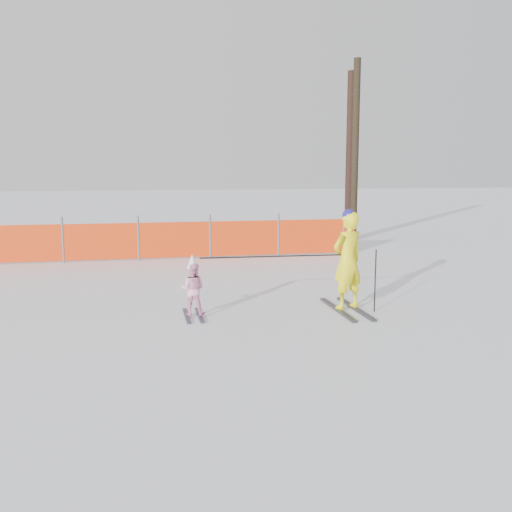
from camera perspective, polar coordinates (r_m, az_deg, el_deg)
The scene contains 6 objects.
ground at distance 9.79m, azimuth 0.60°, elevation -6.23°, with size 120.00×120.00×0.00m, color white.
adult at distance 10.28m, azimuth 9.15°, elevation -0.46°, with size 0.74×1.72×1.82m.
child at distance 9.85m, azimuth -6.36°, elevation -3.24°, with size 0.52×1.00×1.08m.
ski_poles at distance 10.00m, azimuth 4.83°, elevation -0.81°, with size 3.09×0.34×1.12m.
safety_fence at distance 16.15m, azimuth -14.70°, elevation 1.43°, with size 14.35×0.06×1.25m.
tree_trunks at distance 20.74m, azimuth 9.60°, elevation 9.97°, with size 0.33×0.64×6.27m.
Camera 1 is at (-2.03, -9.23, 2.53)m, focal length 40.00 mm.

